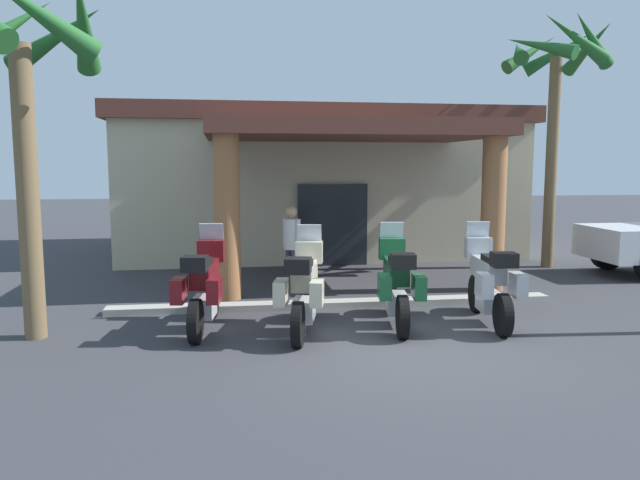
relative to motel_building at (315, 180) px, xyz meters
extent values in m
plane|color=#38383D|center=(0.05, -10.27, -2.12)|extent=(80.00, 80.00, 0.00)
cube|color=beige|center=(0.00, 0.19, -0.27)|extent=(11.10, 6.47, 3.70)
cube|color=#1E2328|center=(0.05, -3.01, -1.07)|extent=(1.80, 0.13, 2.10)
cube|color=brown|center=(0.09, -4.97, 1.22)|extent=(6.27, 4.15, 0.35)
cylinder|color=#9E663D|center=(-2.58, -6.63, -0.54)|extent=(0.49, 0.49, 3.16)
cylinder|color=#9E663D|center=(2.82, -6.54, -0.54)|extent=(0.49, 0.49, 3.16)
cube|color=brown|center=(0.00, 0.19, 1.80)|extent=(11.50, 6.88, 0.44)
cylinder|color=black|center=(-2.84, -8.04, -1.79)|extent=(0.22, 0.67, 0.66)
cylinder|color=black|center=(-3.03, -9.58, -1.79)|extent=(0.22, 0.67, 0.66)
cube|color=silver|center=(-2.94, -8.84, -1.75)|extent=(0.39, 0.60, 0.32)
cube|color=maroon|center=(-2.92, -8.69, -1.24)|extent=(0.44, 1.18, 0.34)
cube|color=black|center=(-2.97, -9.03, -1.02)|extent=(0.35, 0.63, 0.10)
cube|color=maroon|center=(-2.84, -8.06, -0.97)|extent=(0.47, 0.29, 0.36)
cube|color=#B2BCC6|center=(-2.83, -7.98, -0.69)|extent=(0.41, 0.17, 0.36)
cube|color=maroon|center=(-3.27, -9.40, -1.36)|extent=(0.23, 0.46, 0.36)
cube|color=maroon|center=(-2.76, -9.46, -1.36)|extent=(0.23, 0.46, 0.36)
cube|color=black|center=(-3.03, -9.53, -0.95)|extent=(0.40, 0.36, 0.22)
cylinder|color=black|center=(-1.23, -8.45, -1.79)|extent=(0.29, 0.67, 0.66)
cylinder|color=black|center=(-1.58, -9.96, -1.79)|extent=(0.29, 0.67, 0.66)
cube|color=silver|center=(-1.41, -9.23, -1.75)|extent=(0.44, 0.62, 0.32)
cube|color=beige|center=(-1.37, -9.08, -1.24)|extent=(0.55, 1.19, 0.34)
cube|color=black|center=(-1.45, -9.42, -1.02)|extent=(0.41, 0.65, 0.10)
cube|color=beige|center=(-1.23, -8.47, -0.97)|extent=(0.48, 0.33, 0.36)
cube|color=#B2BCC6|center=(-1.21, -8.39, -0.69)|extent=(0.42, 0.21, 0.36)
cube|color=beige|center=(-1.80, -9.75, -1.36)|extent=(0.27, 0.47, 0.36)
cube|color=beige|center=(-1.29, -9.87, -1.36)|extent=(0.27, 0.47, 0.36)
cube|color=black|center=(-1.56, -9.91, -0.95)|extent=(0.42, 0.39, 0.22)
cylinder|color=black|center=(0.24, -8.22, -1.79)|extent=(0.23, 0.67, 0.66)
cylinder|color=black|center=(0.02, -9.75, -1.79)|extent=(0.23, 0.67, 0.66)
cube|color=silver|center=(0.13, -9.01, -1.75)|extent=(0.40, 0.60, 0.32)
cube|color=#19512D|center=(0.15, -8.86, -1.24)|extent=(0.46, 1.18, 0.34)
cube|color=black|center=(0.10, -9.21, -1.02)|extent=(0.36, 0.63, 0.10)
cube|color=#19512D|center=(0.24, -8.24, -0.97)|extent=(0.47, 0.30, 0.36)
cube|color=#B2BCC6|center=(0.25, -8.16, -0.69)|extent=(0.41, 0.17, 0.36)
cube|color=#19512D|center=(-0.22, -9.57, -1.36)|extent=(0.24, 0.46, 0.36)
cube|color=#19512D|center=(0.30, -9.64, -1.36)|extent=(0.24, 0.46, 0.36)
cube|color=black|center=(0.03, -9.70, -0.95)|extent=(0.40, 0.37, 0.22)
cylinder|color=black|center=(1.77, -8.31, -1.79)|extent=(0.23, 0.67, 0.66)
cylinder|color=black|center=(1.56, -9.85, -1.79)|extent=(0.23, 0.67, 0.66)
cube|color=silver|center=(1.66, -9.11, -1.75)|extent=(0.39, 0.60, 0.32)
cube|color=#B2B2B7|center=(1.68, -8.96, -1.24)|extent=(0.45, 1.18, 0.34)
cube|color=black|center=(1.63, -9.30, -1.02)|extent=(0.36, 0.63, 0.10)
cube|color=#B2B2B7|center=(1.77, -8.33, -0.97)|extent=(0.47, 0.30, 0.36)
cube|color=#B2BCC6|center=(1.78, -8.25, -0.69)|extent=(0.41, 0.17, 0.36)
cube|color=#B2B2B7|center=(1.32, -9.67, -1.36)|extent=(0.24, 0.46, 0.36)
cube|color=#B2B2B7|center=(1.84, -9.74, -1.36)|extent=(0.24, 0.46, 0.36)
cube|color=black|center=(1.57, -9.80, -0.95)|extent=(0.40, 0.37, 0.22)
cylinder|color=#3F334C|center=(-1.25, -6.16, -1.69)|extent=(0.14, 0.14, 0.87)
cylinder|color=#3F334C|center=(-1.35, -6.01, -1.69)|extent=(0.14, 0.14, 0.87)
cylinder|color=white|center=(-1.30, -6.08, -0.94)|extent=(0.32, 0.32, 0.62)
cylinder|color=white|center=(-1.18, -6.27, -0.91)|extent=(0.09, 0.09, 0.59)
cylinder|color=white|center=(-1.42, -5.90, -0.91)|extent=(0.09, 0.09, 0.59)
sphere|color=tan|center=(-1.30, -6.08, -0.49)|extent=(0.24, 0.24, 0.24)
cylinder|color=black|center=(6.73, -4.55, -1.72)|extent=(0.80, 0.26, 0.80)
cylinder|color=brown|center=(-5.44, -8.94, 0.03)|extent=(0.32, 0.32, 4.31)
cone|color=#236028|center=(-4.57, -8.83, 2.50)|extent=(0.56, 1.63, 1.35)
cone|color=#236028|center=(-5.16, -8.12, 2.43)|extent=(1.74, 0.89, 1.12)
cone|color=#236028|center=(-5.87, -8.19, 2.50)|extent=(1.57, 1.12, 1.34)
cone|color=#236028|center=(-4.97, -9.67, 2.45)|extent=(1.61, 1.21, 1.19)
cylinder|color=brown|center=(5.43, -4.01, 0.48)|extent=(0.29, 0.29, 5.20)
cone|color=#236028|center=(6.31, -3.92, 3.34)|extent=(0.53, 1.74, 1.19)
cone|color=#236028|center=(5.88, -3.24, 3.33)|extent=(1.67, 1.18, 1.16)
cone|color=#236028|center=(5.19, -3.15, 3.34)|extent=(1.75, 0.81, 1.19)
cone|color=#236028|center=(4.61, -3.68, 3.27)|extent=(0.99, 1.79, 0.96)
cone|color=#236028|center=(4.72, -4.54, 3.24)|extent=(1.36, 1.66, 0.87)
cone|color=#236028|center=(5.39, -4.89, 3.38)|extent=(1.69, 0.44, 1.29)
cone|color=#236028|center=(5.88, -4.77, 3.37)|extent=(1.63, 1.16, 1.28)
cube|color=#ADA89E|center=(-0.64, -7.62, -2.06)|extent=(8.14, 0.36, 0.12)
camera|label=1|loc=(-2.45, -18.38, 0.47)|focal=34.21mm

